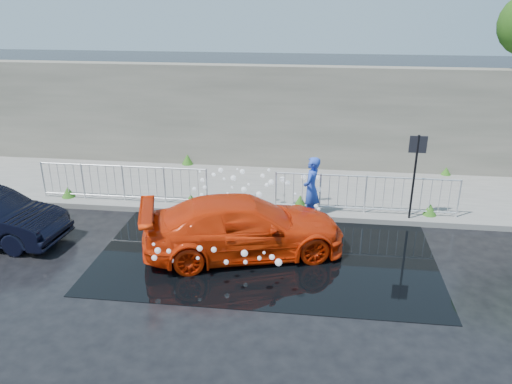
% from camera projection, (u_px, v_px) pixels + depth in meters
% --- Properties ---
extents(ground, '(90.00, 90.00, 0.00)m').
position_uv_depth(ground, '(240.00, 271.00, 11.36)').
color(ground, black).
rests_on(ground, ground).
extents(pavement, '(30.00, 4.00, 0.15)m').
position_uv_depth(pavement, '(264.00, 189.00, 15.94)').
color(pavement, '#62615D').
rests_on(pavement, ground).
extents(curb, '(30.00, 0.25, 0.16)m').
position_uv_depth(curb, '(257.00, 214.00, 14.10)').
color(curb, '#62615D').
rests_on(curb, ground).
extents(retaining_wall, '(30.00, 0.60, 3.50)m').
position_uv_depth(retaining_wall, '(272.00, 117.00, 17.30)').
color(retaining_wall, '#58554A').
rests_on(retaining_wall, pavement).
extents(puddle, '(8.00, 5.00, 0.01)m').
position_uv_depth(puddle, '(267.00, 251.00, 12.22)').
color(puddle, black).
rests_on(puddle, ground).
extents(sign_post, '(0.45, 0.06, 2.50)m').
position_uv_depth(sign_post, '(416.00, 164.00, 13.09)').
color(sign_post, black).
rests_on(sign_post, ground).
extents(railing_left, '(5.05, 0.05, 1.10)m').
position_uv_depth(railing_left, '(123.00, 182.00, 14.64)').
color(railing_left, silver).
rests_on(railing_left, pavement).
extents(railing_right, '(5.05, 0.05, 1.10)m').
position_uv_depth(railing_right, '(365.00, 193.00, 13.83)').
color(railing_right, silver).
rests_on(railing_right, pavement).
extents(weeds, '(12.17, 3.93, 0.41)m').
position_uv_depth(weeds, '(257.00, 187.00, 15.40)').
color(weeds, '#214E15').
rests_on(weeds, pavement).
extents(water_spray, '(3.62, 5.50, 1.06)m').
position_uv_depth(water_spray, '(257.00, 201.00, 13.32)').
color(water_spray, white).
rests_on(water_spray, ground).
extents(red_car, '(5.18, 3.28, 1.40)m').
position_uv_depth(red_car, '(244.00, 227.00, 11.92)').
color(red_car, red).
rests_on(red_car, ground).
extents(person, '(0.61, 0.76, 1.82)m').
position_uv_depth(person, '(311.00, 189.00, 13.62)').
color(person, blue).
rests_on(person, ground).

